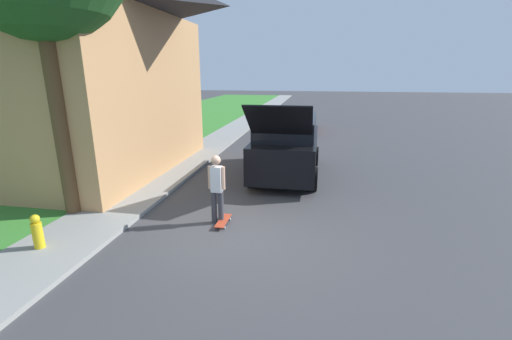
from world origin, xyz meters
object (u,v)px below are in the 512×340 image
at_px(suv_parked, 287,144).
at_px(car_down_street, 300,120).
at_px(skateboard, 223,221).
at_px(skateboarder, 217,186).
at_px(fire_hydrant, 37,232).

relative_size(suv_parked, car_down_street, 1.23).
xyz_separation_m(suv_parked, car_down_street, (-0.12, 9.67, -0.44)).
distance_m(suv_parked, skateboard, 4.58).
distance_m(suv_parked, car_down_street, 9.68).
height_order(car_down_street, skateboard, car_down_street).
bearing_deg(car_down_street, skateboarder, -94.57).
bearing_deg(suv_parked, car_down_street, 90.68).
bearing_deg(skateboard, fire_hydrant, -149.38).
distance_m(skateboard, fire_hydrant, 3.81).
bearing_deg(skateboard, skateboarder, 160.40).
height_order(skateboard, fire_hydrant, fire_hydrant).
distance_m(car_down_street, skateboarder, 14.01).
relative_size(car_down_street, skateboarder, 2.68).
bearing_deg(fire_hydrant, skateboard, 30.62).
height_order(skateboarder, fire_hydrant, skateboarder).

